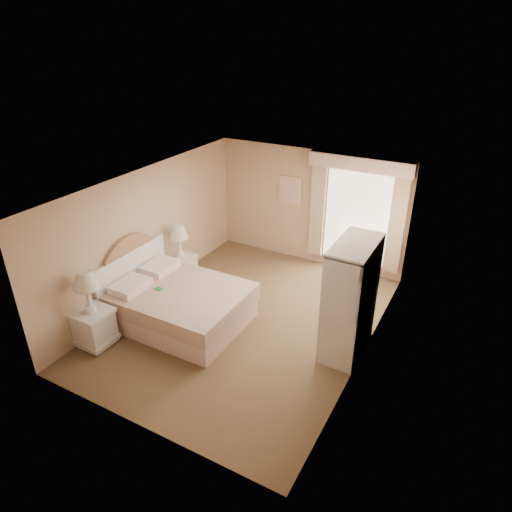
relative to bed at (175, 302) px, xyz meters
The scene contains 9 objects.
room 1.53m from the bed, 26.93° to the left, with size 4.21×5.51×2.51m.
window 4.00m from the bed, 56.10° to the left, with size 2.05×0.22×2.51m.
framed_art 3.55m from the bed, 78.56° to the left, with size 0.52×0.04×0.62m.
bed is the anchor object (origin of this frame).
nightstand_near 1.40m from the bed, 121.29° to the right, with size 0.56×0.56×1.35m.
nightstand_far 1.35m from the bed, 122.55° to the left, with size 0.52×0.52×1.25m.
round_table 3.73m from the bed, 52.71° to the left, with size 0.76×0.76×0.80m.
cafe_chair 3.74m from the bed, 50.23° to the left, with size 0.47×0.47×0.93m.
armoire 3.03m from the bed, 13.10° to the left, with size 0.57×1.15×1.91m.
Camera 1 is at (3.40, -5.84, 4.75)m, focal length 32.00 mm.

